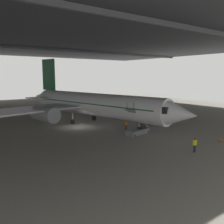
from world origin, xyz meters
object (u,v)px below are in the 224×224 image
(crew_worker_by_stairs, at_px, (126,124))
(traffic_cone_orange, at_px, (221,139))
(airplane_main, at_px, (92,104))
(boarding_stairs, at_px, (137,129))
(crew_worker_near_nose, at_px, (195,144))

(crew_worker_by_stairs, relative_size, traffic_cone_orange, 2.91)
(airplane_main, relative_size, traffic_cone_orange, 61.84)
(boarding_stairs, xyz_separation_m, crew_worker_by_stairs, (0.08, 2.66, 0.27))
(boarding_stairs, bearing_deg, crew_worker_by_stairs, 88.23)
(boarding_stairs, relative_size, traffic_cone_orange, 7.82)
(crew_worker_near_nose, xyz_separation_m, crew_worker_by_stairs, (0.70, 12.69, 0.08))
(airplane_main, xyz_separation_m, traffic_cone_orange, (7.49, -19.44, -3.19))
(airplane_main, height_order, crew_worker_near_nose, airplane_main)
(crew_worker_by_stairs, bearing_deg, traffic_cone_orange, -63.28)
(crew_worker_near_nose, bearing_deg, airplane_main, 92.31)
(airplane_main, bearing_deg, crew_worker_near_nose, -87.69)
(traffic_cone_orange, bearing_deg, boarding_stairs, 123.34)
(crew_worker_near_nose, bearing_deg, traffic_cone_orange, 7.10)
(crew_worker_near_nose, height_order, traffic_cone_orange, crew_worker_near_nose)
(crew_worker_near_nose, height_order, crew_worker_by_stairs, crew_worker_by_stairs)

